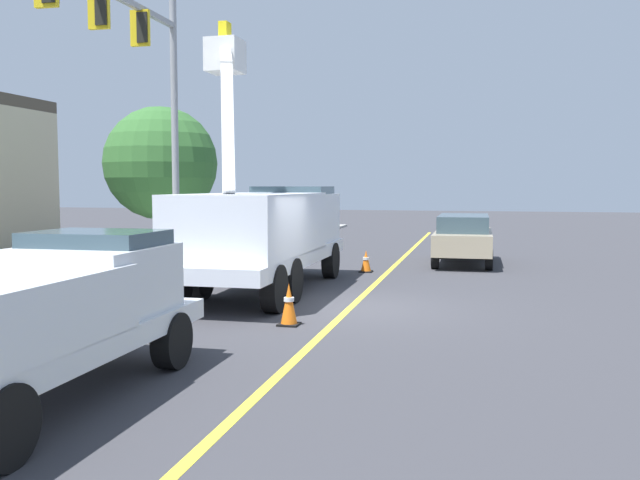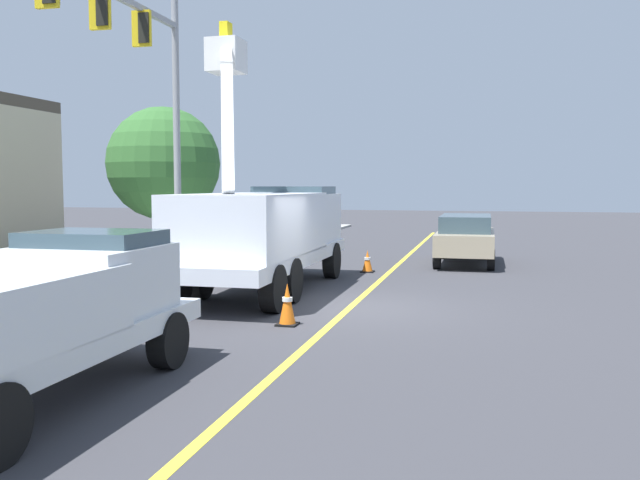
{
  "view_description": "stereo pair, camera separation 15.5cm",
  "coord_description": "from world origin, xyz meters",
  "px_view_note": "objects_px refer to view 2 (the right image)",
  "views": [
    {
      "loc": [
        -14.57,
        -3.08,
        2.71
      ],
      "look_at": [
        1.22,
        1.01,
        1.4
      ],
      "focal_mm": 38.02,
      "sensor_mm": 36.0,
      "label": 1
    },
    {
      "loc": [
        -14.53,
        -3.23,
        2.71
      ],
      "look_at": [
        1.22,
        1.01,
        1.4
      ],
      "focal_mm": 38.02,
      "sensor_mm": 36.0,
      "label": 2
    }
  ],
  "objects_px": {
    "traffic_signal_mast": "(140,67)",
    "traffic_cone_mid_front": "(287,305)",
    "service_pickup_truck": "(28,314)",
    "traffic_cone_mid_rear": "(367,261)",
    "passing_minivan": "(466,236)",
    "utility_bucket_truck": "(265,228)"
  },
  "relations": [
    {
      "from": "traffic_cone_mid_front",
      "to": "traffic_cone_mid_rear",
      "type": "distance_m",
      "value": 8.39
    },
    {
      "from": "utility_bucket_truck",
      "to": "service_pickup_truck",
      "type": "distance_m",
      "value": 9.44
    },
    {
      "from": "utility_bucket_truck",
      "to": "traffic_cone_mid_rear",
      "type": "distance_m",
      "value": 4.84
    },
    {
      "from": "service_pickup_truck",
      "to": "traffic_signal_mast",
      "type": "height_order",
      "value": "traffic_signal_mast"
    },
    {
      "from": "passing_minivan",
      "to": "service_pickup_truck",
      "type": "bearing_deg",
      "value": 165.2
    },
    {
      "from": "service_pickup_truck",
      "to": "passing_minivan",
      "type": "height_order",
      "value": "service_pickup_truck"
    },
    {
      "from": "utility_bucket_truck",
      "to": "traffic_signal_mast",
      "type": "bearing_deg",
      "value": 77.73
    },
    {
      "from": "traffic_cone_mid_front",
      "to": "traffic_cone_mid_rear",
      "type": "relative_size",
      "value": 1.2
    },
    {
      "from": "utility_bucket_truck",
      "to": "service_pickup_truck",
      "type": "xyz_separation_m",
      "value": [
        -9.42,
        -0.25,
        -0.5
      ]
    },
    {
      "from": "passing_minivan",
      "to": "traffic_cone_mid_rear",
      "type": "xyz_separation_m",
      "value": [
        -3.13,
        2.85,
        -0.63
      ]
    },
    {
      "from": "utility_bucket_truck",
      "to": "traffic_cone_mid_front",
      "type": "height_order",
      "value": "utility_bucket_truck"
    },
    {
      "from": "traffic_signal_mast",
      "to": "traffic_cone_mid_front",
      "type": "bearing_deg",
      "value": -130.0
    },
    {
      "from": "service_pickup_truck",
      "to": "traffic_cone_mid_front",
      "type": "height_order",
      "value": "service_pickup_truck"
    },
    {
      "from": "traffic_cone_mid_rear",
      "to": "traffic_signal_mast",
      "type": "height_order",
      "value": "traffic_signal_mast"
    },
    {
      "from": "utility_bucket_truck",
      "to": "passing_minivan",
      "type": "relative_size",
      "value": 1.7
    },
    {
      "from": "traffic_cone_mid_rear",
      "to": "traffic_signal_mast",
      "type": "bearing_deg",
      "value": 120.1
    },
    {
      "from": "service_pickup_truck",
      "to": "traffic_cone_mid_rear",
      "type": "height_order",
      "value": "service_pickup_truck"
    },
    {
      "from": "service_pickup_truck",
      "to": "traffic_signal_mast",
      "type": "distance_m",
      "value": 12.19
    },
    {
      "from": "utility_bucket_truck",
      "to": "passing_minivan",
      "type": "bearing_deg",
      "value": -32.37
    },
    {
      "from": "utility_bucket_truck",
      "to": "service_pickup_truck",
      "type": "height_order",
      "value": "utility_bucket_truck"
    },
    {
      "from": "traffic_signal_mast",
      "to": "passing_minivan",
      "type": "bearing_deg",
      "value": -53.17
    },
    {
      "from": "service_pickup_truck",
      "to": "traffic_cone_mid_rear",
      "type": "bearing_deg",
      "value": -6.67
    }
  ]
}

